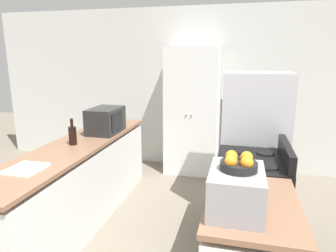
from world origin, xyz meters
name	(u,v)px	position (x,y,z in m)	size (l,w,h in m)	color
wall_back	(192,90)	(0.00, 3.57, 1.30)	(7.00, 0.06, 2.60)	silver
counter_left	(79,184)	(-0.91, 1.46, 0.44)	(0.60, 2.73, 0.91)	silver
pantry_cabinet	(192,112)	(0.06, 3.27, 0.99)	(0.81, 0.53, 1.98)	white
stove	(249,203)	(0.93, 1.42, 0.46)	(0.66, 0.79, 1.07)	black
refrigerator	(254,144)	(0.97, 2.20, 0.83)	(0.75, 0.69, 1.66)	#B7B7BC
microwave	(106,120)	(-0.80, 2.00, 1.06)	(0.34, 0.50, 0.31)	black
wine_bottle	(73,135)	(-0.92, 1.44, 1.02)	(0.08, 0.08, 0.28)	black
toaster_oven	(236,190)	(0.80, 0.42, 1.04)	(0.33, 0.45, 0.26)	#939399
fruit_bowl	(239,163)	(0.81, 0.43, 1.21)	(0.22, 0.22, 0.10)	black
cutting_board	(26,169)	(-0.91, 0.69, 0.92)	(0.27, 0.29, 0.02)	silver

